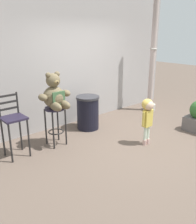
% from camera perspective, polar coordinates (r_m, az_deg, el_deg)
% --- Properties ---
extents(ground_plane, '(24.00, 24.00, 0.00)m').
position_cam_1_polar(ground_plane, '(5.20, 8.07, -6.84)').
color(ground_plane, brown).
extents(building_wall, '(6.14, 0.30, 3.98)m').
position_cam_1_polar(building_wall, '(6.12, -5.24, 16.34)').
color(building_wall, '#9F9A98').
rests_on(building_wall, ground_plane).
extents(bar_stool_with_teddy, '(0.38, 0.38, 0.78)m').
position_cam_1_polar(bar_stool_with_teddy, '(4.91, -9.86, -1.48)').
color(bar_stool_with_teddy, '#221C2F').
rests_on(bar_stool_with_teddy, ground_plane).
extents(teddy_bear, '(0.65, 0.59, 0.69)m').
position_cam_1_polar(teddy_bear, '(4.75, -9.97, 3.89)').
color(teddy_bear, brown).
rests_on(teddy_bear, bar_stool_with_teddy).
extents(child_walking, '(0.30, 0.24, 0.95)m').
position_cam_1_polar(child_walking, '(4.90, 11.40, 0.02)').
color(child_walking, '#CBA298').
rests_on(child_walking, ground_plane).
extents(trash_bin, '(0.53, 0.53, 0.78)m').
position_cam_1_polar(trash_bin, '(5.71, -2.37, -0.10)').
color(trash_bin, black).
rests_on(trash_bin, ground_plane).
extents(lamppost, '(0.34, 0.34, 2.99)m').
position_cam_1_polar(lamppost, '(7.04, 12.35, 9.75)').
color(lamppost, '#AFA99D').
rests_on(lamppost, ground_plane).
extents(bar_chair_empty, '(0.40, 0.40, 1.15)m').
position_cam_1_polar(bar_chair_empty, '(4.61, -18.99, -2.09)').
color(bar_chair_empty, '#221C2F').
rests_on(bar_chair_empty, ground_plane).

